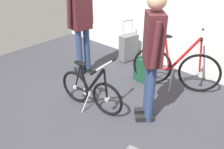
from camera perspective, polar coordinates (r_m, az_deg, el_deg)
name	(u,v)px	position (r m, az deg, el deg)	size (l,w,h in m)	color
ground_plane	(103,123)	(3.29, -2.09, -11.46)	(6.42, 6.42, 0.00)	#38383F
folding_bike_foreground	(90,90)	(3.43, -5.10, -3.65)	(1.07, 0.53, 0.76)	black
display_bike_right	(175,67)	(4.02, 14.70, 1.66)	(1.32, 0.65, 0.98)	black
visitor_near_wall	(81,20)	(4.19, -7.28, 12.72)	(0.31, 0.53, 1.73)	navy
visitor_browsing	(152,52)	(2.95, 9.51, 5.27)	(0.40, 0.41, 1.69)	navy
rolling_suitcase	(129,47)	(4.91, 3.92, 6.42)	(0.25, 0.39, 0.83)	slate
backpack_on_floor	(143,70)	(4.19, 7.21, 1.08)	(0.28, 0.20, 0.42)	#19472D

